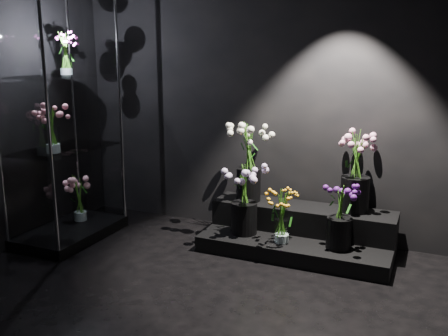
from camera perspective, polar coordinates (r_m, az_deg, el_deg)
The scene contains 12 objects.
floor at distance 3.77m, azimuth -7.04°, elevation -16.50°, with size 4.00×4.00×0.00m, color black.
wall_back at distance 5.11m, azimuth 4.02°, elevation 8.02°, with size 4.00×4.00×0.00m, color black.
display_riser at distance 4.89m, azimuth 8.59°, elevation -7.23°, with size 1.77×0.79×0.39m.
display_case at distance 5.10m, azimuth -17.94°, elevation 5.06°, with size 0.65×1.08×2.39m.
bouquet_orange_bells at distance 4.57m, azimuth 6.67°, elevation -5.44°, with size 0.35×0.35×0.49m.
bouquet_lilac at distance 4.74m, azimuth 2.33°, elevation -2.91°, with size 0.45×0.45×0.69m.
bouquet_purple at distance 4.51m, azimuth 13.12°, elevation -4.92°, with size 0.40×0.40×0.60m.
bouquet_cream_roses at distance 4.93m, azimuth 2.86°, elevation 1.50°, with size 0.53×0.53×0.79m.
bouquet_pink_roses at distance 4.76m, azimuth 14.88°, elevation 0.01°, with size 0.42×0.42×0.76m.
bouquet_case_pink at distance 4.91m, azimuth -19.10°, elevation 4.45°, with size 0.37×0.37×0.47m.
bouquet_case_magenta at distance 5.17m, azimuth -17.70°, elevation 12.37°, with size 0.29×0.29×0.40m.
bouquet_case_base_pink at distance 5.46m, azimuth -16.22°, elevation -3.10°, with size 0.40×0.40×0.51m.
Camera 1 is at (1.70, -2.80, 1.86)m, focal length 40.00 mm.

